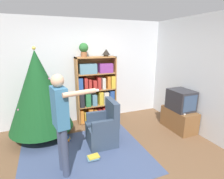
% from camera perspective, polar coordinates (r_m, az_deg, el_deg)
% --- Properties ---
extents(ground_plane, '(14.00, 14.00, 0.00)m').
position_cam_1_polar(ground_plane, '(3.37, -0.95, -21.77)').
color(ground_plane, brown).
extents(wall_back, '(8.00, 0.10, 2.60)m').
position_cam_1_polar(wall_back, '(4.59, -9.49, 5.77)').
color(wall_back, silver).
rests_on(wall_back, ground_plane).
extents(wall_right, '(0.10, 8.00, 2.60)m').
position_cam_1_polar(wall_right, '(4.14, 29.60, 3.03)').
color(wall_right, silver).
rests_on(wall_right, ground_plane).
extents(area_rug, '(2.27, 1.87, 0.01)m').
position_cam_1_polar(area_rug, '(3.48, -8.60, -20.61)').
color(area_rug, '#3D4C70').
rests_on(area_rug, ground_plane).
extents(bookshelf, '(1.01, 0.33, 1.69)m').
position_cam_1_polar(bookshelf, '(4.53, -5.12, -0.75)').
color(bookshelf, '#A8703D').
rests_on(bookshelf, ground_plane).
extents(tv_stand, '(0.44, 0.82, 0.50)m').
position_cam_1_polar(tv_stand, '(4.53, 20.96, -9.03)').
color(tv_stand, brown).
rests_on(tv_stand, ground_plane).
extents(television, '(0.45, 0.57, 0.47)m').
position_cam_1_polar(television, '(4.37, 21.57, -3.20)').
color(television, '#28282D').
rests_on(television, tv_stand).
extents(game_remote, '(0.04, 0.12, 0.02)m').
position_cam_1_polar(game_remote, '(4.19, 22.20, -7.29)').
color(game_remote, white).
rests_on(game_remote, tv_stand).
extents(christmas_tree, '(1.32, 1.32, 1.96)m').
position_cam_1_polar(christmas_tree, '(3.94, -22.83, -0.42)').
color(christmas_tree, '#4C3323').
rests_on(christmas_tree, ground_plane).
extents(armchair, '(0.59, 0.58, 0.92)m').
position_cam_1_polar(armchair, '(3.65, -2.80, -12.77)').
color(armchair, '#334256').
rests_on(armchair, ground_plane).
extents(standing_person, '(0.68, 0.46, 1.60)m').
position_cam_1_polar(standing_person, '(2.72, -16.27, -8.83)').
color(standing_person, '#38425B').
rests_on(standing_person, ground_plane).
extents(potted_plant, '(0.22, 0.22, 0.33)m').
position_cam_1_polar(potted_plant, '(4.30, -9.23, 12.97)').
color(potted_plant, '#935B38').
rests_on(potted_plant, bookshelf).
extents(table_lamp, '(0.20, 0.20, 0.18)m').
position_cam_1_polar(table_lamp, '(4.47, -1.93, 12.07)').
color(table_lamp, '#473828').
rests_on(table_lamp, bookshelf).
extents(book_pile_near_tree, '(0.23, 0.20, 0.11)m').
position_cam_1_polar(book_pile_near_tree, '(3.97, -15.02, -15.26)').
color(book_pile_near_tree, '#284C93').
rests_on(book_pile_near_tree, ground_plane).
extents(book_pile_by_chair, '(0.22, 0.16, 0.07)m').
position_cam_1_polar(book_pile_by_chair, '(3.36, -6.14, -21.20)').
color(book_pile_by_chair, '#B22D28').
rests_on(book_pile_by_chair, ground_plane).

